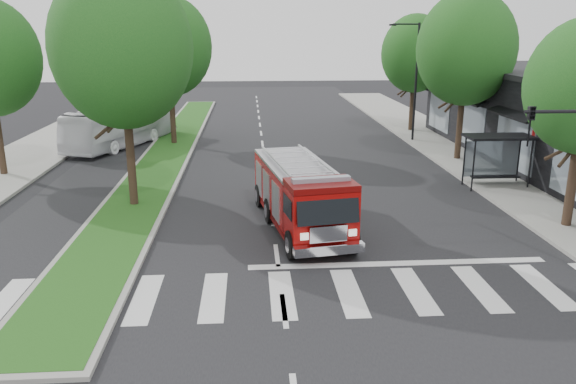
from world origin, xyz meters
name	(u,v)px	position (x,y,z in m)	size (l,w,h in m)	color
ground	(277,255)	(0.00, 0.00, 0.00)	(140.00, 140.00, 0.00)	black
sidewalk_right	(502,175)	(12.50, 10.00, 0.07)	(5.00, 80.00, 0.15)	gray
median	(170,150)	(-6.00, 18.00, 0.08)	(3.00, 50.00, 0.15)	gray
bus_shelter	(497,146)	(11.20, 8.15, 2.04)	(3.20, 1.60, 2.61)	black
tree_right_mid	(466,49)	(11.50, 14.00, 6.49)	(5.60, 5.60, 9.72)	black
tree_right_far	(415,54)	(11.50, 24.00, 5.84)	(5.00, 5.00, 8.73)	black
tree_median_near	(122,48)	(-6.00, 6.00, 6.81)	(5.80, 5.80, 10.16)	black
tree_median_far	(169,47)	(-6.00, 20.00, 6.49)	(5.60, 5.60, 9.72)	black
streetlight_right_far	(414,77)	(10.35, 20.00, 4.48)	(2.11, 0.20, 8.00)	black
fire_engine	(300,195)	(1.07, 2.86, 1.32)	(3.57, 8.19, 2.75)	#5B0504
city_bus	(123,125)	(-9.35, 19.99, 1.42)	(2.39, 10.23, 2.85)	silver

